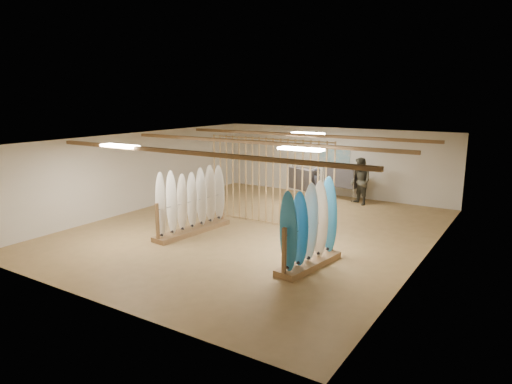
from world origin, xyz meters
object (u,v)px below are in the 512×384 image
Objects in this scene: clothing_rack_b at (341,176)px; shopper_a at (317,185)px; rack_right at (309,240)px; shopper_b at (360,178)px; clothing_rack_a at (303,179)px; rack_left at (192,211)px.

clothing_rack_b is 0.90× the size of shopper_a.
rack_right reaches higher than clothing_rack_b.
shopper_a is at bearing -102.81° from shopper_b.
clothing_rack_a is at bearing -122.94° from shopper_b.
rack_right is at bearing -3.25° from rack_left.
shopper_b reaches higher than clothing_rack_a.
clothing_rack_a is 0.85× the size of shopper_a.
shopper_b is at bearing 69.68° from rack_left.
rack_left reaches higher than clothing_rack_b.
rack_right is 6.98m from shopper_b.
shopper_b is (1.22, 1.22, 0.17)m from shopper_a.
shopper_b is (-1.21, 6.87, 0.33)m from rack_right.
shopper_a is 1.73m from shopper_b.
rack_left is 1.29× the size of rack_right.
shopper_b reaches higher than shopper_a.
rack_left is 1.97× the size of clothing_rack_a.
rack_left reaches higher than clothing_rack_a.
rack_right reaches higher than rack_left.
clothing_rack_b reaches higher than clothing_rack_a.
rack_left is 6.91m from shopper_b.
clothing_rack_a is 2.17m from shopper_b.
shopper_a reaches higher than clothing_rack_b.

